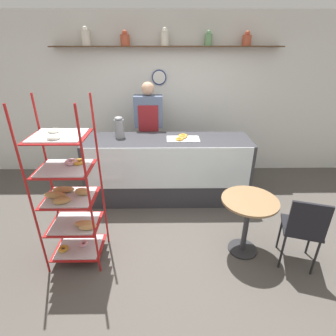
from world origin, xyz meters
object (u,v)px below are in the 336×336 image
Objects in this scene: person_worker at (149,131)px; donut_tray_counter at (182,138)px; coffee_carafe at (119,127)px; cafe_table at (248,213)px; cafe_chair at (304,227)px; pastry_rack at (70,197)px.

person_worker is 0.76m from donut_tray_counter.
coffee_carafe reaches higher than donut_tray_counter.
coffee_carafe is at bearing -131.59° from person_worker.
cafe_table is at bearing -56.12° from person_worker.
cafe_chair is at bearing -26.16° from cafe_table.
pastry_rack is 1.80m from donut_tray_counter.
coffee_carafe is 0.94m from donut_tray_counter.
pastry_rack is 2.56× the size of cafe_table.
cafe_table is at bearing -8.60° from cafe_chair.
person_worker is (0.72, 1.84, 0.12)m from pastry_rack.
pastry_rack is 1.07× the size of person_worker.
cafe_chair is 2.67m from coffee_carafe.
cafe_table is 0.56m from cafe_chair.
pastry_rack is 1.45m from coffee_carafe.
donut_tray_counter is at bearing -5.81° from coffee_carafe.
donut_tray_counter reaches higher than cafe_chair.
donut_tray_counter is (-1.17, 1.46, 0.45)m from cafe_chair.
person_worker is at bearing -32.40° from cafe_chair.
person_worker is 2.40× the size of cafe_table.
person_worker is 2.65m from cafe_chair.
donut_tray_counter is at bearing 118.89° from cafe_table.
pastry_rack is 3.86× the size of donut_tray_counter.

